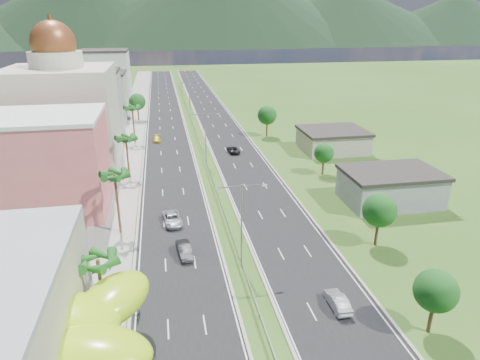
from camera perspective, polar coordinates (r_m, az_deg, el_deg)
ground at (r=46.50m, az=2.60°, el=-17.92°), size 500.00×500.00×0.00m
road_left at (r=128.55m, az=-9.83°, el=7.52°), size 11.00×260.00×0.04m
road_right at (r=129.55m, az=-3.13°, el=7.89°), size 11.00×260.00×0.04m
sidewalk_left at (r=128.82m, az=-14.08°, el=7.24°), size 7.00×260.00×0.12m
median_guardrail at (r=111.26m, az=-5.76°, el=5.96°), size 0.10×216.06×0.76m
streetlight_median_b at (r=51.17m, az=0.21°, el=-5.03°), size 6.04×0.25×11.00m
streetlight_median_c at (r=88.52m, az=-4.63°, el=6.19°), size 6.04×0.25×11.00m
streetlight_median_d at (r=132.40m, az=-6.76°, el=11.04°), size 6.04×0.25×11.00m
streetlight_median_e at (r=176.84m, az=-7.85°, el=13.45°), size 6.04×0.25×11.00m
lime_canopy at (r=41.08m, az=-25.60°, el=-17.49°), size 18.00×15.00×7.40m
pink_shophouse at (r=73.23m, az=-25.36°, el=1.65°), size 20.00×15.00×15.00m
domed_building at (r=93.98m, az=-22.48°, el=8.44°), size 20.00×20.00×28.70m
midrise_grey at (r=118.57m, az=-19.53°, el=9.46°), size 16.00×15.00×16.00m
midrise_beige at (r=140.28m, az=-18.22°, el=10.60°), size 16.00×15.00×13.00m
midrise_white at (r=162.52m, az=-17.37°, el=12.88°), size 16.00×15.00×18.00m
shed_near at (r=75.31m, az=19.38°, el=-1.05°), size 15.00×10.00×5.00m
shed_far at (r=101.74m, az=12.24°, el=5.08°), size 14.00×12.00×4.40m
palm_tree_b at (r=43.82m, az=-18.40°, el=-10.54°), size 3.60×3.60×8.10m
palm_tree_c at (r=61.21m, az=-16.36°, el=0.33°), size 3.60×3.60×9.60m
palm_tree_d at (r=83.35m, az=-14.96°, el=5.18°), size 3.60×3.60×8.60m
palm_tree_e at (r=107.48m, az=-14.17°, el=9.11°), size 3.60×3.60×9.40m
leafy_tree_lfar at (r=132.50m, az=-13.54°, el=10.10°), size 4.90×4.90×8.05m
leafy_tree_ra at (r=45.93m, az=24.66°, el=-13.29°), size 4.20×4.20×6.90m
leafy_tree_rb at (r=59.68m, az=18.10°, el=-3.86°), size 4.55×4.55×7.47m
leafy_tree_rc at (r=84.87m, az=11.13°, el=3.55°), size 3.85×3.85×6.33m
leafy_tree_rd at (r=111.04m, az=3.63°, el=8.62°), size 4.90×4.90×8.05m
mountain_ridge at (r=490.89m, az=-2.56°, el=17.49°), size 860.00×140.00×90.00m
car_dark_left at (r=56.70m, az=-7.42°, el=-9.23°), size 2.24×4.97×1.58m
car_silver_mid_left at (r=65.18m, az=-9.02°, el=-5.14°), size 3.17×5.72×1.51m
car_yellow_far_left at (r=109.37m, az=-11.01°, el=5.44°), size 1.89×4.40×1.26m
car_silver_right at (r=48.49m, az=12.87°, el=-15.47°), size 1.61×4.58×1.51m
car_dark_far_right at (r=98.10m, az=-0.92°, el=4.08°), size 2.69×5.13×1.38m
motorcycle at (r=47.11m, az=-13.44°, el=-16.99°), size 0.74×1.92×1.20m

